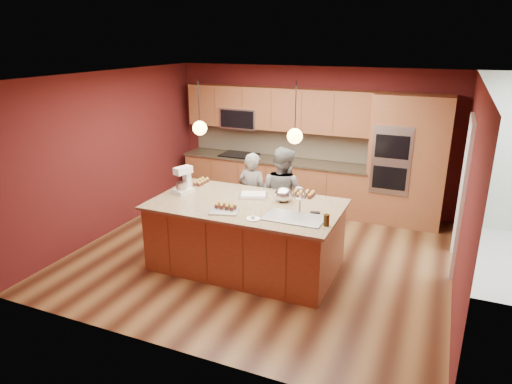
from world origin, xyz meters
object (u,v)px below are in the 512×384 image
at_px(mixing_bowl, 284,194).
at_px(person_left, 253,196).
at_px(island, 247,235).
at_px(person_right, 282,196).
at_px(stand_mixer, 183,182).

bearing_deg(mixing_bowl, person_left, 137.81).
relative_size(island, person_left, 1.84).
distance_m(person_right, mixing_bowl, 0.82).
relative_size(stand_mixer, mixing_bowl, 1.55).
xyz_separation_m(island, person_right, (0.17, 1.00, 0.30)).
bearing_deg(stand_mixer, person_right, 56.36).
bearing_deg(person_left, stand_mixer, 58.30).
xyz_separation_m(person_left, mixing_bowl, (0.79, -0.72, 0.36)).
bearing_deg(stand_mixer, person_left, 71.69).
height_order(stand_mixer, mixing_bowl, stand_mixer).
bearing_deg(stand_mixer, mixing_bowl, 27.36).
height_order(person_left, stand_mixer, person_left).
height_order(island, person_right, person_right).
height_order(island, stand_mixer, stand_mixer).
xyz_separation_m(person_left, person_right, (0.51, 0.00, 0.07)).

